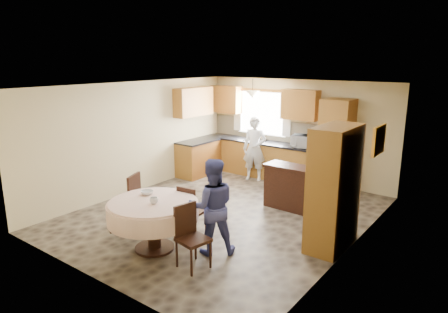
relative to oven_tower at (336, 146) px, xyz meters
name	(u,v)px	position (x,y,z in m)	size (l,w,h in m)	color
floor	(224,214)	(-1.15, -2.69, -1.06)	(5.00, 6.00, 0.01)	#6C5F4C
ceiling	(225,86)	(-1.15, -2.69, 1.44)	(5.00, 6.00, 0.01)	white
wall_back	(297,130)	(-1.15, 0.31, 0.19)	(5.00, 0.02, 2.50)	tan
wall_front	(89,194)	(-1.15, -5.69, 0.19)	(5.00, 0.02, 2.50)	tan
wall_left	(136,137)	(-3.65, -2.69, 0.19)	(0.02, 6.00, 2.50)	tan
wall_right	(354,175)	(1.35, -2.69, 0.19)	(0.02, 6.00, 2.50)	tan
window	(262,113)	(-2.15, 0.29, 0.54)	(1.40, 0.03, 1.10)	white
curtain_left	(238,109)	(-2.90, 0.24, 0.59)	(0.22, 0.02, 1.15)	white
curtain_right	(287,114)	(-1.40, 0.24, 0.59)	(0.22, 0.02, 1.15)	white
base_cab_back	(260,159)	(-2.00, 0.01, -0.62)	(3.30, 0.60, 0.88)	#A8772C
counter_back	(261,142)	(-2.00, 0.01, -0.16)	(3.30, 0.64, 0.04)	black
base_cab_left	(198,158)	(-3.35, -0.89, -0.62)	(0.60, 1.20, 0.88)	#A8772C
counter_left	(198,141)	(-3.35, -0.89, -0.16)	(0.64, 1.20, 0.04)	black
backsplash	(267,130)	(-2.00, 0.30, 0.12)	(3.30, 0.02, 0.55)	beige
wall_cab_left	(227,99)	(-3.20, 0.15, 0.85)	(0.85, 0.33, 0.72)	#C87F32
wall_cab_right	(300,105)	(-1.00, 0.15, 0.85)	(0.90, 0.33, 0.72)	#C87F32
wall_cab_side	(194,102)	(-3.48, -0.89, 0.85)	(0.33, 1.20, 0.72)	#C87F32
oven_tower	(336,146)	(0.00, 0.00, 0.00)	(0.66, 0.62, 2.12)	#A8772C
oven_upper	(331,140)	(0.00, -0.31, 0.19)	(0.56, 0.01, 0.45)	black
oven_lower	(329,162)	(0.00, -0.31, -0.31)	(0.56, 0.01, 0.45)	black
pendant	(252,94)	(-2.15, -0.19, 1.06)	(0.36, 0.36, 0.18)	beige
sideboard	(293,189)	(-0.20, -1.63, -0.64)	(1.18, 0.49, 0.84)	#34170E
space_heater	(328,212)	(0.68, -1.94, -0.81)	(0.36, 0.25, 0.49)	black
cupboard	(334,188)	(1.07, -2.77, -0.06)	(0.52, 1.04, 1.99)	#A8772C
dining_table	(153,212)	(-1.16, -4.56, -0.42)	(1.43, 1.43, 0.82)	#34170E
chair_left	(129,200)	(-2.03, -4.33, -0.48)	(0.59, 0.59, 1.05)	#34170E
chair_back	(190,209)	(-1.03, -3.84, -0.56)	(0.43, 0.43, 0.90)	#34170E
chair_right	(190,233)	(-0.34, -4.61, -0.54)	(0.48, 0.48, 0.94)	#34170E
framed_picture	(379,140)	(1.32, -1.42, 0.52)	(0.06, 0.63, 0.52)	#EBB945
microwave	(304,141)	(-0.78, -0.04, 0.01)	(0.54, 0.37, 0.30)	silver
person_sink	(255,149)	(-1.93, -0.39, -0.26)	(0.58, 0.38, 1.60)	silver
person_dining	(212,207)	(-0.35, -4.08, -0.30)	(0.74, 0.58, 1.53)	#3D4287
bowl_sideboard	(285,166)	(-0.40, -1.63, -0.19)	(0.21, 0.21, 0.05)	#B2B2B2
bottle_sideboard	(314,165)	(0.22, -1.63, -0.06)	(0.12, 0.12, 0.32)	silver
cup_table	(154,201)	(-1.05, -4.63, -0.19)	(0.13, 0.13, 0.10)	#B2B2B2
bowl_table	(147,193)	(-1.45, -4.40, -0.21)	(0.21, 0.21, 0.06)	#B2B2B2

